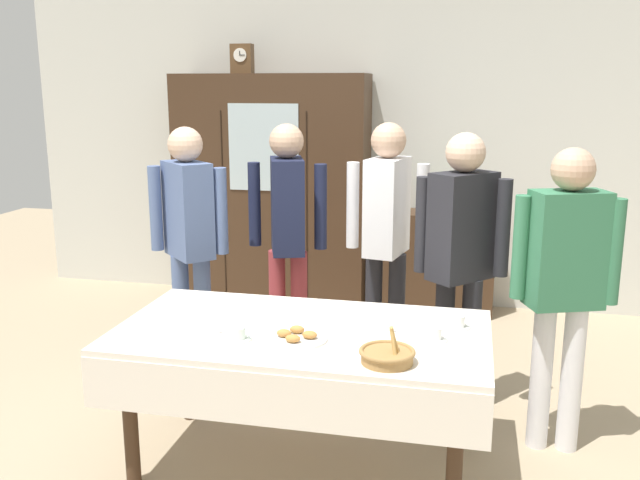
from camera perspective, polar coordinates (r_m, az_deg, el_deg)
ground_plane at (r=3.81m, az=-0.68°, el=-16.59°), size 12.00×12.00×0.00m
back_wall at (r=5.96m, az=5.18°, el=7.73°), size 6.40×0.10×2.70m
dining_table at (r=3.34m, az=-1.65°, el=-9.11°), size 1.78×0.97×0.72m
wall_cabinet at (r=5.90m, az=-4.00°, el=4.08°), size 1.64×0.46×1.96m
mantel_clock at (r=5.91m, az=-6.49°, el=14.73°), size 0.18×0.11×0.24m
bookshelf_low at (r=5.83m, az=9.79°, el=-1.81°), size 0.91×0.35×0.84m
book_stack at (r=5.73m, az=9.98°, el=2.91°), size 0.18×0.23×0.12m
tea_cup_mid_right at (r=3.22m, az=9.42°, el=-7.79°), size 0.13×0.13×0.06m
tea_cup_back_edge at (r=3.40m, az=11.31°, el=-6.76°), size 0.13×0.13×0.06m
tea_cup_center at (r=3.21m, az=-6.83°, el=-7.77°), size 0.13×0.13×0.06m
bread_basket at (r=2.95m, az=5.61°, el=-9.49°), size 0.24×0.24×0.16m
pastry_plate at (r=3.19m, az=-1.96°, el=-8.07°), size 0.28×0.28×0.05m
spoon_near_right at (r=3.32m, az=5.71°, el=-7.47°), size 0.12×0.02×0.01m
spoon_far_left at (r=3.33m, az=-8.77°, el=-7.50°), size 0.12×0.02×0.01m
spoon_back_edge at (r=3.55m, az=-6.32°, el=-6.12°), size 0.12×0.02×0.01m
person_behind_table_right at (r=4.42m, az=-10.84°, el=0.98°), size 0.52×0.39×1.62m
person_behind_table_left at (r=4.37m, az=5.56°, el=1.27°), size 0.52×0.39×1.64m
person_near_right_end at (r=3.91m, az=11.65°, el=-0.58°), size 0.52×0.40×1.62m
person_by_cabinet at (r=4.44m, az=-2.73°, el=1.38°), size 0.52×0.40×1.63m
person_beside_shelf at (r=3.63m, az=19.67°, el=-2.56°), size 0.52×0.31×1.58m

